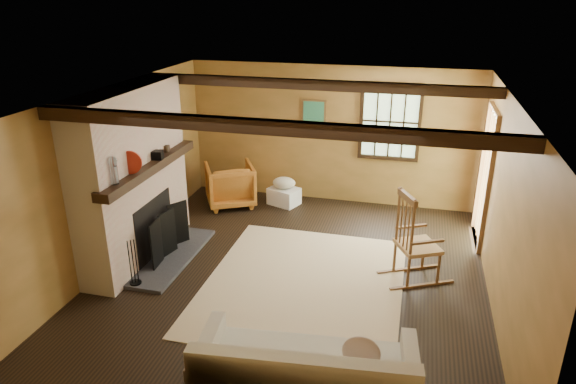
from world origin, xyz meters
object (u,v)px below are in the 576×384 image
(rocking_chair, at_px, (415,243))
(sofa, at_px, (306,381))
(armchair, at_px, (230,185))
(laundry_basket, at_px, (284,196))
(fireplace, at_px, (135,183))

(rocking_chair, xyz_separation_m, sofa, (-0.87, -2.53, -0.23))
(rocking_chair, xyz_separation_m, armchair, (-3.19, 1.78, -0.15))
(rocking_chair, height_order, sofa, rocking_chair)
(rocking_chair, xyz_separation_m, laundry_basket, (-2.28, 2.03, -0.37))
(sofa, relative_size, armchair, 2.51)
(laundry_basket, height_order, armchair, armchair)
(laundry_basket, xyz_separation_m, armchair, (-0.92, -0.24, 0.22))
(laundry_basket, distance_m, armchair, 0.97)
(rocking_chair, distance_m, armchair, 3.66)
(fireplace, xyz_separation_m, armchair, (0.58, 2.07, -0.73))
(laundry_basket, bearing_deg, armchair, -165.03)
(fireplace, xyz_separation_m, laundry_basket, (1.50, 2.31, -0.95))
(sofa, bearing_deg, fireplace, 136.39)
(sofa, xyz_separation_m, laundry_basket, (-1.40, 4.55, -0.14))
(fireplace, bearing_deg, laundry_basket, 57.02)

